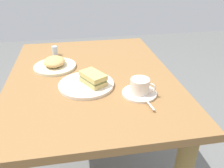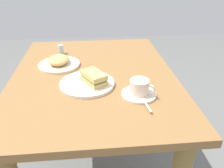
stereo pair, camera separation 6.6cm
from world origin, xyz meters
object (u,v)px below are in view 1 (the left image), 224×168
coffee_cup (140,85)px  spoon (147,101)px  dining_table (92,100)px  sandwich_plate (86,85)px  coffee_saucer (139,93)px  salt_shaker (55,51)px  side_plate (55,66)px  sandwich_front (94,78)px

coffee_cup → spoon: bearing=-173.6°
dining_table → spoon: (-0.30, -0.20, 0.17)m
sandwich_plate → spoon: (-0.19, -0.23, 0.01)m
coffee_saucer → spoon: (-0.08, -0.01, 0.01)m
coffee_saucer → salt_shaker: bearing=35.9°
sandwich_plate → salt_shaker: salt_shaker is taller
coffee_cup → side_plate: size_ratio=0.46×
dining_table → sandwich_front: 0.23m
dining_table → coffee_saucer: size_ratio=7.03×
coffee_cup → sandwich_plate: bearing=63.1°
sandwich_plate → coffee_saucer: size_ratio=1.69×
sandwich_plate → side_plate: (0.23, 0.15, 0.00)m
sandwich_front → side_plate: 0.30m
dining_table → salt_shaker: size_ratio=18.91×
salt_shaker → coffee_saucer: bearing=-144.1°
sandwich_front → spoon: (-0.18, -0.20, -0.03)m
coffee_cup → salt_shaker: coffee_cup is taller
coffee_saucer → salt_shaker: size_ratio=2.69×
dining_table → side_plate: 0.27m
coffee_saucer → side_plate: (0.34, 0.37, 0.00)m
sandwich_plate → coffee_cup: (-0.11, -0.22, 0.04)m
dining_table → salt_shaker: salt_shaker is taller
coffee_cup → side_plate: coffee_cup is taller
spoon → coffee_cup: bearing=6.4°
coffee_saucer → coffee_cup: size_ratio=1.46×
coffee_saucer → coffee_cup: bearing=-120.7°
sandwich_front → salt_shaker: (0.42, 0.19, -0.01)m
sandwich_front → coffee_saucer: 0.22m
coffee_saucer → side_plate: size_ratio=0.68×
dining_table → sandwich_front: (-0.12, -0.00, 0.20)m
coffee_cup → side_plate: bearing=47.6°
spoon → side_plate: 0.56m
sandwich_plate → sandwich_front: sandwich_front is taller
sandwich_plate → coffee_cup: bearing=-116.9°
salt_shaker → side_plate: bearing=-178.0°
coffee_cup → side_plate: 0.50m
sandwich_front → coffee_cup: (-0.11, -0.19, 0.00)m
coffee_saucer → side_plate: 0.50m
dining_table → sandwich_front: size_ratio=7.30×
coffee_cup → salt_shaker: (0.52, 0.38, -0.02)m
spoon → side_plate: spoon is taller
coffee_saucer → spoon: 0.08m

